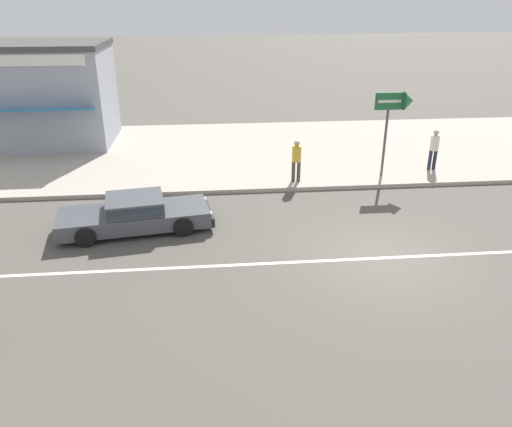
{
  "coord_description": "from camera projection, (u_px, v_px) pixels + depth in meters",
  "views": [
    {
      "loc": [
        -4.65,
        -11.71,
        6.73
      ],
      "look_at": [
        -3.38,
        1.57,
        0.8
      ],
      "focal_mm": 35.0,
      "sensor_mm": 36.0,
      "label": 1
    }
  ],
  "objects": [
    {
      "name": "sedan_dark_grey_0",
      "position": [
        135.0,
        213.0,
        15.26
      ],
      "size": [
        4.82,
        2.33,
        1.06
      ],
      "color": "#47494F",
      "rests_on": "ground"
    },
    {
      "name": "ground_plane",
      "position": [
        383.0,
        258.0,
        13.79
      ],
      "size": [
        160.0,
        160.0,
        0.0
      ],
      "primitive_type": "plane",
      "color": "#544F47"
    },
    {
      "name": "lane_centre_stripe",
      "position": [
        383.0,
        258.0,
        13.79
      ],
      "size": [
        50.4,
        0.14,
        0.01
      ],
      "primitive_type": "cube",
      "color": "silver",
      "rests_on": "ground"
    },
    {
      "name": "shopfront_corner_warung",
      "position": [
        49.0,
        93.0,
        23.09
      ],
      "size": [
        5.63,
        5.18,
        4.56
      ],
      "color": "#999EA8",
      "rests_on": "kerb_strip"
    },
    {
      "name": "pedestrian_near_clock",
      "position": [
        434.0,
        147.0,
        19.86
      ],
      "size": [
        0.34,
        0.34,
        1.63
      ],
      "color": "#232838",
      "rests_on": "kerb_strip"
    },
    {
      "name": "pedestrian_by_shop",
      "position": [
        296.0,
        158.0,
        18.59
      ],
      "size": [
        0.34,
        0.34,
        1.59
      ],
      "color": "#4C4238",
      "rests_on": "kerb_strip"
    },
    {
      "name": "kerb_strip",
      "position": [
        311.0,
        149.0,
        23.06
      ],
      "size": [
        68.0,
        10.0,
        0.15
      ],
      "primitive_type": "cube",
      "color": "#ADA393",
      "rests_on": "ground"
    },
    {
      "name": "arrow_signboard",
      "position": [
        403.0,
        106.0,
        18.45
      ],
      "size": [
        1.44,
        0.69,
        3.26
      ],
      "color": "#4C4C51",
      "rests_on": "kerb_strip"
    }
  ]
}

